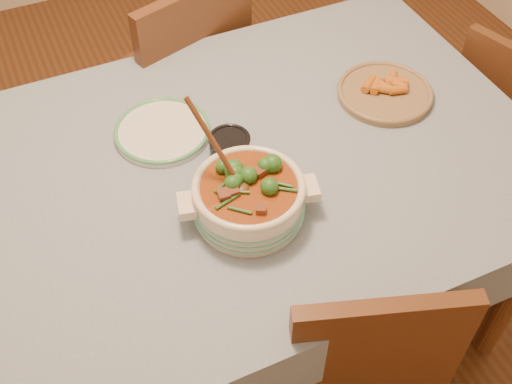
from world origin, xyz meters
TOP-DOWN VIEW (x-y plane):
  - floor at (0.00, 0.00)m, footprint 4.50×4.50m
  - dining_table at (0.00, 0.00)m, footprint 1.68×1.08m
  - stew_casserole at (-0.00, -0.17)m, footprint 0.33×0.31m
  - white_plate at (-0.10, 0.18)m, footprint 0.28×0.28m
  - condiment_bowl at (0.04, 0.04)m, footprint 0.13×0.13m
  - fried_plate at (0.52, 0.07)m, footprint 0.33×0.33m
  - chair_far at (0.11, 0.66)m, footprint 0.54×0.54m
  - chair_right at (1.06, 0.05)m, footprint 0.47×0.47m

SIDE VIEW (x-z plane):
  - floor at x=0.00m, z-range 0.00..0.00m
  - chair_right at x=1.06m, z-range 0.05..0.86m
  - chair_far at x=0.11m, z-range 0.06..0.98m
  - dining_table at x=0.00m, z-range 0.29..1.04m
  - white_plate at x=-0.10m, z-range 0.76..0.78m
  - fried_plate at x=0.52m, z-range 0.75..0.80m
  - condiment_bowl at x=0.04m, z-range 0.76..0.82m
  - stew_casserole at x=0.00m, z-range 0.67..0.98m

